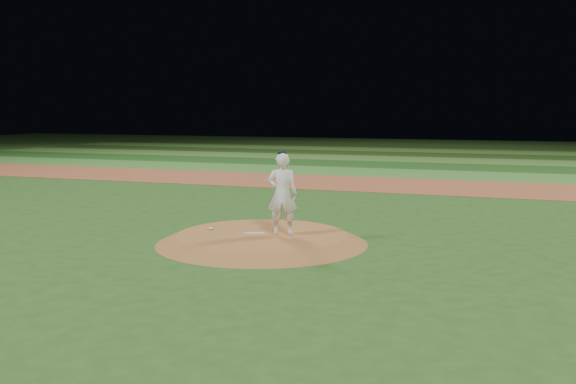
{
  "coord_description": "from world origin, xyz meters",
  "views": [
    {
      "loc": [
        6.24,
        -15.21,
        3.47
      ],
      "look_at": [
        0.0,
        2.0,
        1.1
      ],
      "focal_mm": 40.0,
      "sensor_mm": 36.0,
      "label": 1
    }
  ],
  "objects_px": {
    "rosin_bag": "(211,228)",
    "pitcher_on_mound": "(282,194)",
    "pitchers_mound": "(262,238)",
    "pitching_rubber": "(254,233)"
  },
  "relations": [
    {
      "from": "pitchers_mound",
      "to": "pitcher_on_mound",
      "type": "relative_size",
      "value": 2.53
    },
    {
      "from": "rosin_bag",
      "to": "pitcher_on_mound",
      "type": "bearing_deg",
      "value": -0.16
    },
    {
      "from": "pitching_rubber",
      "to": "pitcher_on_mound",
      "type": "relative_size",
      "value": 0.24
    },
    {
      "from": "pitching_rubber",
      "to": "rosin_bag",
      "type": "distance_m",
      "value": 1.33
    },
    {
      "from": "rosin_bag",
      "to": "pitcher_on_mound",
      "type": "relative_size",
      "value": 0.06
    },
    {
      "from": "pitchers_mound",
      "to": "pitching_rubber",
      "type": "bearing_deg",
      "value": -152.35
    },
    {
      "from": "pitching_rubber",
      "to": "rosin_bag",
      "type": "xyz_separation_m",
      "value": [
        -1.32,
        0.12,
        0.02
      ]
    },
    {
      "from": "pitchers_mound",
      "to": "pitcher_on_mound",
      "type": "distance_m",
      "value": 1.32
    },
    {
      "from": "pitching_rubber",
      "to": "rosin_bag",
      "type": "bearing_deg",
      "value": 150.19
    },
    {
      "from": "rosin_bag",
      "to": "pitcher_on_mound",
      "type": "xyz_separation_m",
      "value": [
        2.06,
        -0.01,
        1.03
      ]
    }
  ]
}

